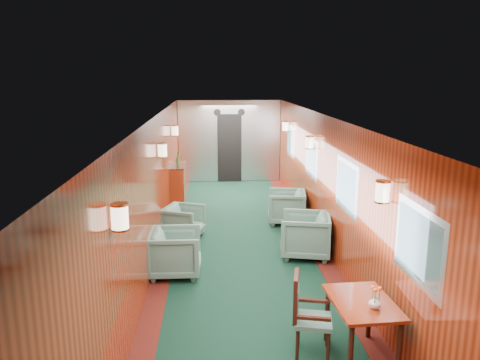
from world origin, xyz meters
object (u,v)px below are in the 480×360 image
Objects in this scene: armchair_left_near at (175,252)px; armchair_right_far at (286,207)px; side_chair at (305,311)px; dining_table at (362,310)px; armchair_left_far at (184,222)px; armchair_right_near at (305,235)px; credenza at (178,185)px.

armchair_right_far is (2.17, 2.53, -0.01)m from armchair_left_near.
side_chair is 2.78m from armchair_left_near.
side_chair is at bearing -144.22° from armchair_left_near.
side_chair is (-0.59, 0.14, -0.07)m from dining_table.
armchair_left_far is 0.83× the size of armchair_right_near.
side_chair is 4.28m from armchair_left_far.
armchair_right_near is (0.58, 2.90, -0.13)m from side_chair.
credenza is 4.21m from armchair_right_near.
side_chair is 1.19× the size of armchair_left_near.
armchair_left_far is at bearing 114.64° from dining_table.
armchair_right_near reaches higher than armchair_right_far.
side_chair is 1.14× the size of armchair_right_near.
armchair_right_near reaches higher than armchair_left_near.
armchair_right_near is (2.41, -3.44, -0.13)m from credenza.
armchair_left_near is (-2.21, 2.40, -0.22)m from dining_table.
armchair_left_near is at bearing 138.12° from side_chair.
armchair_right_near is at bearing -55.00° from credenza.
armchair_right_far is at bearing 87.26° from dining_table.
side_chair reaches higher than dining_table.
armchair_left_far is 0.90× the size of armchair_right_far.
side_chair reaches higher than armchair_left_near.
side_chair is at bearing 1.44° from armchair_right_far.
armchair_right_far is (-0.02, 1.88, -0.03)m from armchair_right_near.
credenza is (-1.83, 6.35, -0.00)m from side_chair.
credenza is 1.60× the size of armchair_left_near.
credenza is 4.10m from armchair_left_near.
credenza reaches higher than dining_table.
dining_table is 1.20× the size of armchair_left_near.
dining_table is 1.23× the size of armchair_right_far.
armchair_left_far is at bearing 124.25° from side_chair.
side_chair is 1.22× the size of armchair_right_far.
credenza is at bearing -115.07° from armchair_right_far.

